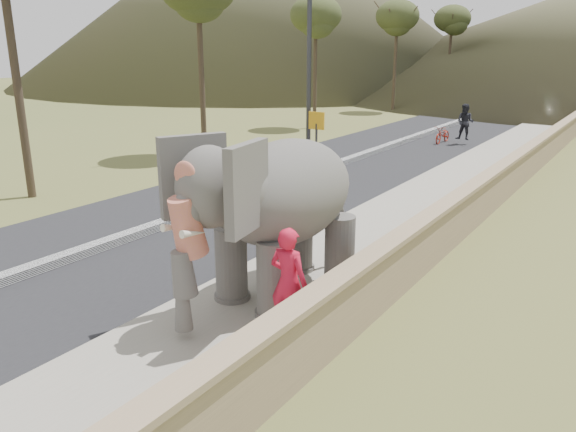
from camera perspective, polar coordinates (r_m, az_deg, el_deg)
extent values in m
plane|color=olive|center=(8.50, -12.71, -15.78)|extent=(160.00, 160.00, 0.00)
cube|color=black|center=(18.63, -1.46, 2.79)|extent=(7.00, 120.00, 0.03)
cube|color=black|center=(18.61, -1.47, 3.07)|extent=(0.35, 120.00, 0.22)
cube|color=#9E9687|center=(16.37, 13.06, 0.59)|extent=(3.00, 120.00, 0.15)
cube|color=tan|center=(15.79, 18.77, 1.32)|extent=(0.30, 120.00, 1.10)
cylinder|color=#303135|center=(19.91, 2.15, 15.28)|extent=(0.16, 0.16, 8.00)
cylinder|color=#2D2D33|center=(19.72, 2.87, 6.48)|extent=(0.08, 0.08, 2.00)
cube|color=orange|center=(19.55, 2.92, 9.65)|extent=(0.60, 0.05, 0.60)
imported|color=red|center=(8.71, 0.06, -6.75)|extent=(0.65, 0.42, 1.77)
imported|color=maroon|center=(28.71, 15.45, 7.97)|extent=(0.63, 1.62, 0.84)
imported|color=black|center=(28.32, 17.56, 9.09)|extent=(0.86, 0.69, 1.71)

